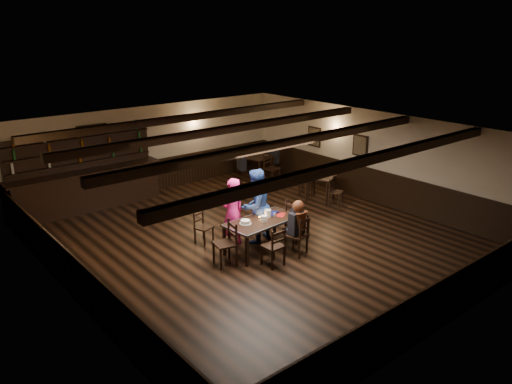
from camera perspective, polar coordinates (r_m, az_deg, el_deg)
ground at (r=12.36m, az=-0.09°, el=-5.42°), size 10.00×10.00×0.00m
room_shell at (r=11.79m, az=-0.17°, el=2.42°), size 9.02×10.02×2.71m
dining_table at (r=11.54m, az=0.66°, el=-3.54°), size 1.82×1.01×0.75m
chair_near_left at (r=10.84m, az=2.26°, el=-5.97°), size 0.43×0.41×0.91m
chair_near_right at (r=11.39m, az=5.03°, el=-4.65°), size 0.55×0.53×0.94m
chair_end_left at (r=10.94m, az=-3.18°, el=-5.45°), size 0.53×0.54×0.99m
chair_end_right at (r=12.14m, az=4.52°, el=-2.86°), size 0.55×0.57×1.03m
chair_far_pushed at (r=12.10m, az=-6.25°, el=-3.68°), size 0.46×0.44×0.80m
woman_pink at (r=11.76m, az=-2.69°, el=-2.32°), size 0.62×0.41×1.68m
man_blue at (r=11.93m, az=-0.09°, el=-1.60°), size 0.99×0.82×1.82m
seated_person at (r=11.29m, az=4.78°, el=-3.16°), size 0.36×0.54×0.88m
cake at (r=11.29m, az=-1.22°, el=-3.46°), size 0.27×0.27×0.09m
plate_stack_a at (r=11.42m, az=0.92°, el=-3.04°), size 0.15×0.15×0.14m
plate_stack_b at (r=11.66m, az=1.36°, el=-2.45°), size 0.15×0.15×0.18m
tea_light at (r=11.61m, az=0.40°, el=-2.92°), size 0.04×0.04×0.06m
salt_shaker at (r=11.71m, az=2.14°, el=-2.61°), size 0.04×0.04×0.09m
pepper_shaker at (r=11.68m, az=2.26°, el=-2.65°), size 0.04×0.04×0.10m
drink_glass at (r=11.74m, az=1.31°, el=-2.52°), size 0.06×0.06×0.10m
menu_red at (r=11.84m, az=2.77°, el=-2.60°), size 0.39×0.36×0.00m
menu_blue at (r=11.94m, az=1.95°, el=-2.39°), size 0.34×0.26×0.00m
bar_counter at (r=14.92m, az=-18.81°, el=0.82°), size 4.34×0.70×2.20m
back_table_a at (r=14.99m, az=7.40°, el=1.45°), size 1.01×1.01×0.75m
back_table_b at (r=17.08m, az=0.22°, el=3.79°), size 1.04×1.04×0.75m
bg_patron_left at (r=16.39m, az=-1.67°, el=3.72°), size 0.28×0.38×0.71m
bg_patron_right at (r=17.26m, az=2.06°, el=4.52°), size 0.31×0.40×0.72m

